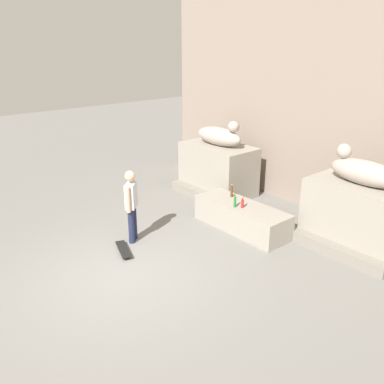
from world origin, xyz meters
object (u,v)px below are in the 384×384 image
(statue_reclining_left, at_px, (220,136))
(bottle_green, at_px, (235,202))
(bottle_brown, at_px, (232,192))
(skateboard, at_px, (123,249))
(statue_reclining_right, at_px, (364,171))
(skater, at_px, (131,203))
(bottle_red, at_px, (242,203))

(statue_reclining_left, relative_size, bottle_green, 5.04)
(bottle_brown, bearing_deg, skateboard, -95.44)
(statue_reclining_left, height_order, statue_reclining_right, same)
(bottle_brown, bearing_deg, bottle_green, -38.79)
(statue_reclining_right, height_order, skateboard, statue_reclining_right)
(skateboard, height_order, bottle_brown, bottle_brown)
(skater, xyz_separation_m, bottle_brown, (0.61, 2.54, -0.17))
(statue_reclining_right, relative_size, bottle_green, 4.99)
(statue_reclining_right, xyz_separation_m, skater, (-3.34, -3.66, -0.80))
(statue_reclining_right, height_order, bottle_red, statue_reclining_right)
(statue_reclining_right, height_order, skater, statue_reclining_right)
(skater, relative_size, bottle_green, 5.16)
(bottle_brown, bearing_deg, statue_reclining_right, 22.45)
(skateboard, relative_size, bottle_brown, 2.50)
(skateboard, bearing_deg, statue_reclining_right, 72.70)
(statue_reclining_left, bearing_deg, bottle_red, -35.27)
(bottle_brown, height_order, bottle_red, bottle_brown)
(skateboard, bearing_deg, bottle_brown, 103.43)
(bottle_green, bearing_deg, bottle_brown, 141.21)
(skateboard, relative_size, bottle_green, 2.54)
(statue_reclining_right, xyz_separation_m, bottle_brown, (-2.73, -1.13, -0.97))
(skater, xyz_separation_m, bottle_green, (1.13, 2.12, -0.17))
(statue_reclining_right, relative_size, skater, 0.97)
(skateboard, bearing_deg, skater, 144.32)
(statue_reclining_right, distance_m, skater, 5.02)
(statue_reclining_right, bearing_deg, bottle_green, 36.75)
(skater, bearing_deg, bottle_green, 109.19)
(skateboard, xyz_separation_m, bottle_green, (0.80, 2.58, 0.69))
(statue_reclining_left, xyz_separation_m, bottle_red, (2.31, -1.44, -1.00))
(bottle_red, bearing_deg, statue_reclining_left, 148.10)
(skater, relative_size, skateboard, 2.03)
(skateboard, distance_m, bottle_green, 2.79)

